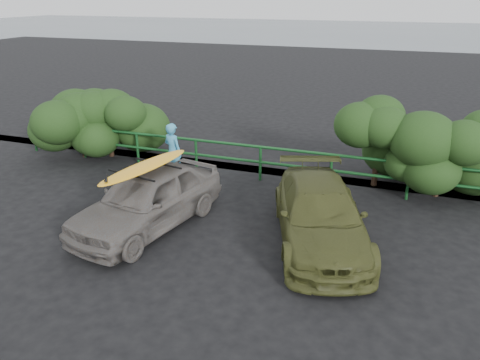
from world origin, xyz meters
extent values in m
plane|color=black|center=(0.00, 0.00, 0.00)|extent=(80.00, 80.00, 0.00)
plane|color=#525D64|center=(0.00, 60.00, 0.00)|extent=(200.00, 200.00, 0.00)
imported|color=#605A56|center=(-0.55, 1.41, 0.70)|extent=(2.43, 4.33, 1.39)
imported|color=#444820|center=(3.26, 2.04, 0.63)|extent=(3.07, 4.71, 1.27)
imported|color=#3F97BD|center=(-1.32, 4.18, 0.84)|extent=(0.72, 0.60, 1.69)
ellipsoid|color=#FFAE1A|center=(-0.55, 1.41, 1.47)|extent=(1.10, 2.78, 0.08)
camera|label=1|loc=(4.67, -6.96, 5.04)|focal=35.00mm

